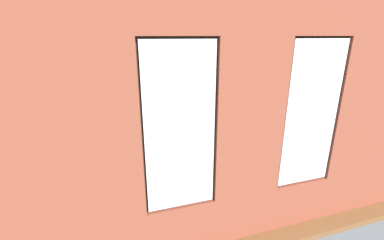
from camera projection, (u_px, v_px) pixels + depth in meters
The scene contains 21 objects.
ground_plane at pixel (189, 160), 6.47m from camera, with size 7.26×6.21×0.10m, color brown.
brick_wall_with_windows at pixel (249, 127), 3.44m from camera, with size 6.66×0.30×3.57m.
white_wall_right at pixel (24, 100), 4.76m from camera, with size 0.10×5.21×3.57m, color white.
couch_by_window at pixel (211, 195), 4.40m from camera, with size 1.90×0.87×0.80m.
couch_left at pixel (281, 135), 7.06m from camera, with size 0.90×2.08×0.80m.
coffee_table at pixel (178, 140), 6.63m from camera, with size 1.23×0.75×0.40m.
cup_ceramic at pixel (171, 136), 6.64m from camera, with size 0.07×0.07×0.09m, color #33567F.
candle_jar at pixel (189, 133), 6.81m from camera, with size 0.08×0.08×0.13m, color #B7333D.
table_plant_small at pixel (177, 135), 6.58m from camera, with size 0.12×0.12×0.19m.
remote_black at pixel (182, 139), 6.54m from camera, with size 0.05×0.17×0.02m, color black.
remote_gray at pixel (164, 141), 6.40m from camera, with size 0.05×0.17×0.02m, color #59595B.
media_console at pixel (59, 162), 5.69m from camera, with size 1.12×0.42×0.54m, color black.
tv_flatscreen at pixel (53, 132), 5.47m from camera, with size 1.22×0.20×0.84m.
papasan_chair at pixel (175, 119), 8.06m from camera, with size 1.05×1.05×0.67m.
potted_plant_beside_window_right at pixel (126, 193), 3.77m from camera, with size 0.89×0.89×1.27m.
potted_plant_foreground_right at pixel (78, 119), 7.32m from camera, with size 0.98×1.06×1.30m.
potted_plant_near_tv at pixel (79, 166), 4.83m from camera, with size 0.79×0.83×1.09m.
potted_plant_mid_room_small at pixel (210, 139), 6.95m from camera, with size 0.23×0.23×0.42m.
potted_plant_by_left_couch at pixel (242, 121), 8.30m from camera, with size 0.33×0.33×0.45m.
potted_plant_corner_near_left at pixel (247, 107), 8.99m from camera, with size 0.55×0.55×0.85m.
potted_plant_corner_far_left at pixel (354, 162), 5.14m from camera, with size 0.53×0.53×0.78m.
Camera 1 is at (1.73, 5.57, 2.93)m, focal length 24.00 mm.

